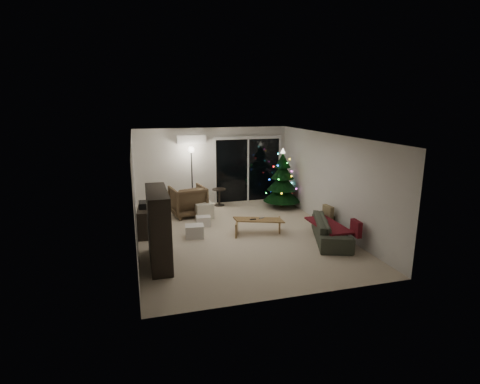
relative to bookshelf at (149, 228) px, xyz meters
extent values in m
plane|color=beige|center=(2.25, 1.17, -0.78)|extent=(6.50, 6.50, 0.00)
plane|color=white|center=(2.25, 1.17, 1.72)|extent=(6.50, 6.50, 0.00)
cube|color=silver|center=(2.25, 4.42, 0.47)|extent=(5.00, 0.02, 2.50)
cube|color=silver|center=(2.25, -2.08, 0.47)|extent=(5.00, 0.02, 2.50)
cube|color=silver|center=(-0.25, 1.17, 0.47)|extent=(0.02, 6.50, 2.50)
cube|color=silver|center=(4.75, 1.17, 0.47)|extent=(0.02, 6.50, 2.50)
cube|color=black|center=(3.45, 4.40, 0.27)|extent=(2.20, 0.02, 2.10)
cube|color=white|center=(1.55, 4.30, 1.37)|extent=(0.90, 0.22, 0.28)
cube|color=#3F3833|center=(3.45, 4.92, -0.83)|extent=(2.60, 1.00, 0.10)
cube|color=white|center=(3.45, 5.32, -0.28)|extent=(2.20, 0.06, 1.00)
cube|color=black|center=(0.00, 1.92, -0.44)|extent=(0.49, 1.14, 0.70)
cube|color=black|center=(0.00, 1.92, -0.01)|extent=(0.35, 0.42, 0.15)
imported|color=#4A371F|center=(1.24, 3.22, -0.34)|extent=(1.10, 1.13, 0.89)
cube|color=silver|center=(1.63, 2.85, -0.56)|extent=(0.55, 0.55, 0.45)
cube|color=white|center=(1.12, 1.29, -0.62)|extent=(0.49, 0.39, 0.32)
cube|color=white|center=(1.49, 2.12, -0.65)|extent=(0.41, 0.32, 0.27)
cylinder|color=black|center=(2.37, 4.03, -0.50)|extent=(0.49, 0.49, 0.56)
cylinder|color=black|center=(1.49, 3.97, 0.17)|extent=(0.30, 0.30, 1.90)
imported|color=#3B4134|center=(4.30, 0.19, -0.50)|extent=(1.36, 2.05, 0.56)
cube|color=maroon|center=(4.20, 0.19, -0.38)|extent=(0.60, 1.38, 0.05)
cube|color=#927C55|center=(4.55, 0.84, -0.28)|extent=(0.14, 0.38, 0.37)
cube|color=maroon|center=(4.55, -0.46, -0.28)|extent=(0.14, 0.37, 0.37)
cube|color=black|center=(2.60, 1.14, -0.39)|extent=(0.15, 0.05, 0.02)
cube|color=slate|center=(2.85, 1.19, -0.39)|extent=(0.15, 0.09, 0.02)
cone|color=black|center=(4.25, 3.29, 0.17)|extent=(1.23, 1.23, 1.91)
camera|label=1|loc=(-0.17, -7.51, 2.52)|focal=28.00mm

